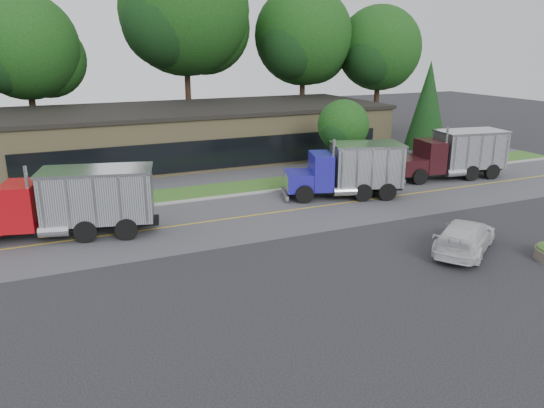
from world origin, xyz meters
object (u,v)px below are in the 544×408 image
at_px(dump_truck_blue, 350,169).
at_px(dump_truck_maroon, 456,153).
at_px(dump_truck_red, 72,201).
at_px(rally_car, 465,236).

distance_m(dump_truck_blue, dump_truck_maroon, 9.63).
relative_size(dump_truck_red, dump_truck_blue, 1.24).
distance_m(dump_truck_red, dump_truck_blue, 16.44).
bearing_deg(dump_truck_red, dump_truck_blue, -164.72).
bearing_deg(dump_truck_blue, dump_truck_maroon, -155.11).
xyz_separation_m(dump_truck_blue, dump_truck_maroon, (9.56, 1.17, 0.00)).
bearing_deg(dump_truck_blue, rally_car, 107.18).
bearing_deg(rally_car, dump_truck_maroon, -75.37).
relative_size(dump_truck_blue, rally_car, 1.49).
xyz_separation_m(dump_truck_red, dump_truck_maroon, (25.99, 1.61, -0.01)).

